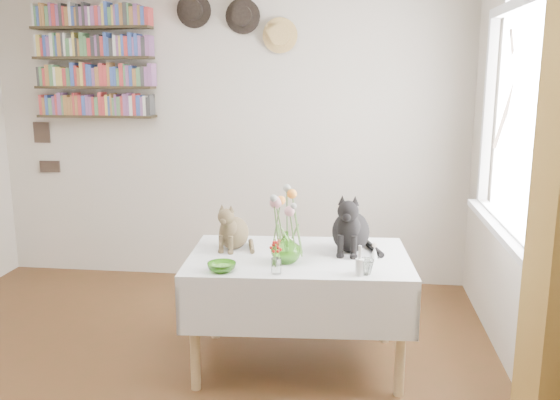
# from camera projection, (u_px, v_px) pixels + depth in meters

# --- Properties ---
(room) EXTENTS (4.08, 4.58, 2.58)m
(room) POSITION_uv_depth(u_px,v_px,m) (127.00, 182.00, 2.80)
(room) COLOR #583219
(room) RESTS_ON ground
(window) EXTENTS (0.12, 1.52, 1.32)m
(window) POSITION_uv_depth(u_px,v_px,m) (518.00, 139.00, 3.30)
(window) COLOR white
(window) RESTS_ON room
(curtain) EXTENTS (0.12, 0.38, 2.10)m
(curtain) POSITION_uv_depth(u_px,v_px,m) (555.00, 221.00, 2.47)
(curtain) COLOR brown
(curtain) RESTS_ON room
(dining_table) EXTENTS (1.35, 0.92, 0.70)m
(dining_table) POSITION_uv_depth(u_px,v_px,m) (299.00, 283.00, 3.55)
(dining_table) COLOR white
(dining_table) RESTS_ON room
(tabby_cat) EXTENTS (0.25, 0.29, 0.30)m
(tabby_cat) POSITION_uv_depth(u_px,v_px,m) (234.00, 224.00, 3.63)
(tabby_cat) COLOR olive
(tabby_cat) RESTS_ON dining_table
(black_cat) EXTENTS (0.29, 0.35, 0.37)m
(black_cat) POSITION_uv_depth(u_px,v_px,m) (351.00, 221.00, 3.57)
(black_cat) COLOR black
(black_cat) RESTS_ON dining_table
(flower_vase) EXTENTS (0.19, 0.19, 0.18)m
(flower_vase) POSITION_uv_depth(u_px,v_px,m) (286.00, 247.00, 3.36)
(flower_vase) COLOR #7FD34C
(flower_vase) RESTS_ON dining_table
(green_bowl) EXTENTS (0.17, 0.17, 0.05)m
(green_bowl) POSITION_uv_depth(u_px,v_px,m) (222.00, 267.00, 3.22)
(green_bowl) COLOR #7FD34C
(green_bowl) RESTS_ON dining_table
(drinking_glass) EXTENTS (0.10, 0.10, 0.08)m
(drinking_glass) POSITION_uv_depth(u_px,v_px,m) (366.00, 267.00, 3.17)
(drinking_glass) COLOR white
(drinking_glass) RESTS_ON dining_table
(candlestick) EXTENTS (0.05, 0.05, 0.17)m
(candlestick) POSITION_uv_depth(u_px,v_px,m) (360.00, 265.00, 3.15)
(candlestick) COLOR white
(candlestick) RESTS_ON dining_table
(berry_jar) EXTENTS (0.05, 0.05, 0.22)m
(berry_jar) POSITION_uv_depth(u_px,v_px,m) (276.00, 256.00, 3.17)
(berry_jar) COLOR white
(berry_jar) RESTS_ON dining_table
(porcelain_figurine) EXTENTS (0.05, 0.05, 0.09)m
(porcelain_figurine) POSITION_uv_depth(u_px,v_px,m) (374.00, 251.00, 3.45)
(porcelain_figurine) COLOR white
(porcelain_figurine) RESTS_ON dining_table
(flower_bouquet) EXTENTS (0.17, 0.13, 0.39)m
(flower_bouquet) POSITION_uv_depth(u_px,v_px,m) (286.00, 204.00, 3.32)
(flower_bouquet) COLOR #4C7233
(flower_bouquet) RESTS_ON flower_vase
(bookshelf_unit) EXTENTS (1.00, 0.16, 0.91)m
(bookshelf_unit) POSITION_uv_depth(u_px,v_px,m) (94.00, 62.00, 4.90)
(bookshelf_unit) COLOR #322817
(bookshelf_unit) RESTS_ON room
(wall_hats) EXTENTS (0.98, 0.09, 0.48)m
(wall_hats) POSITION_uv_depth(u_px,v_px,m) (238.00, 20.00, 4.71)
(wall_hats) COLOR black
(wall_hats) RESTS_ON room
(wall_art_plaques) EXTENTS (0.21, 0.02, 0.44)m
(wall_art_plaques) POSITION_uv_depth(u_px,v_px,m) (45.00, 147.00, 5.18)
(wall_art_plaques) COLOR #38281E
(wall_art_plaques) RESTS_ON room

